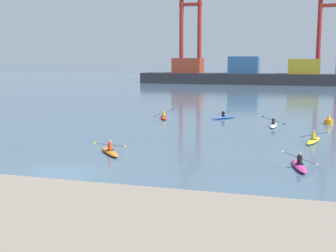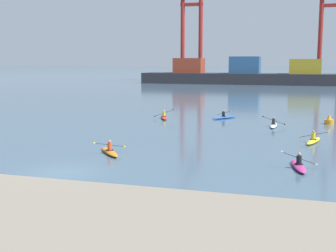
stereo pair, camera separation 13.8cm
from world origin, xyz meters
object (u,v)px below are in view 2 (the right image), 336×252
object	(u,v)px
gantry_crane_west	(191,19)
gantry_crane_west_mid	(332,18)
container_barge	(244,75)
kayak_blue	(224,117)
kayak_orange	(110,151)
kayak_red	(164,117)
kayak_yellow	(313,140)
kayak_white	(274,125)
channel_buoy	(329,120)
kayak_magenta	(298,165)

from	to	relation	value
gantry_crane_west	gantry_crane_west_mid	bearing A→B (deg)	5.04
gantry_crane_west	container_barge	bearing A→B (deg)	-30.67
container_barge	kayak_blue	distance (m)	71.05
kayak_orange	kayak_blue	bearing A→B (deg)	78.12
kayak_red	container_barge	bearing A→B (deg)	90.42
container_barge	kayak_yellow	xyz separation A→B (m)	(15.67, -82.78, -2.23)
gantry_crane_west_mid	kayak_white	xyz separation A→B (m)	(-9.14, -88.61, -17.15)
channel_buoy	kayak_yellow	size ratio (longest dim) A/B	0.29
container_barge	kayak_red	xyz separation A→B (m)	(0.53, -72.53, -2.23)
container_barge	kayak_white	distance (m)	76.27
channel_buoy	kayak_magenta	world-z (taller)	kayak_magenta
container_barge	gantry_crane_west_mid	xyz separation A→B (m)	(21.36, 13.36, 14.92)
kayak_magenta	kayak_blue	bearing A→B (deg)	110.69
kayak_yellow	kayak_magenta	bearing A→B (deg)	-96.36
gantry_crane_west	kayak_blue	distance (m)	85.87
gantry_crane_west_mid	kayak_yellow	world-z (taller)	gantry_crane_west_mid
gantry_crane_west	gantry_crane_west_mid	distance (m)	38.36
kayak_red	kayak_magenta	bearing A→B (deg)	-53.58
container_barge	kayak_yellow	bearing A→B (deg)	-79.28
container_barge	kayak_magenta	distance (m)	92.89
kayak_white	kayak_orange	xyz separation A→B (m)	(-9.77, -15.83, -0.00)
gantry_crane_west	kayak_orange	bearing A→B (deg)	-79.19
gantry_crane_west	kayak_red	distance (m)	86.14
gantry_crane_west	kayak_orange	distance (m)	104.38
gantry_crane_west_mid	container_barge	bearing A→B (deg)	-147.97
kayak_magenta	kayak_orange	size ratio (longest dim) A/B	1.14
kayak_yellow	kayak_white	distance (m)	8.28
container_barge	kayak_white	world-z (taller)	container_barge
container_barge	kayak_red	bearing A→B (deg)	-89.58
kayak_blue	kayak_magenta	distance (m)	22.46
gantry_crane_west_mid	kayak_red	bearing A→B (deg)	-103.63
kayak_yellow	channel_buoy	bearing A→B (deg)	81.33
kayak_red	kayak_magenta	xyz separation A→B (m)	(14.14, -19.17, -0.00)
kayak_magenta	kayak_red	bearing A→B (deg)	126.42
container_barge	kayak_orange	bearing A→B (deg)	-88.46
gantry_crane_west	kayak_blue	size ratio (longest dim) A/B	11.54
kayak_orange	channel_buoy	bearing A→B (deg)	52.21
gantry_crane_west	channel_buoy	bearing A→B (deg)	-67.34
channel_buoy	kayak_red	distance (m)	16.81
gantry_crane_west	gantry_crane_west_mid	size ratio (longest dim) A/B	0.97
kayak_white	kayak_orange	world-z (taller)	kayak_white
kayak_magenta	gantry_crane_west	bearing A→B (deg)	107.22
kayak_red	kayak_white	xyz separation A→B (m)	(11.69, -2.72, 0.00)
kayak_yellow	gantry_crane_west	bearing A→B (deg)	109.31
kayak_yellow	kayak_white	xyz separation A→B (m)	(-3.45, 7.53, 0.00)
container_barge	channel_buoy	xyz separation A→B (m)	(17.33, -71.89, -2.04)
kayak_orange	kayak_white	bearing A→B (deg)	58.32
channel_buoy	kayak_orange	distance (m)	24.29
kayak_red	kayak_blue	size ratio (longest dim) A/B	1.10
kayak_magenta	kayak_yellow	world-z (taller)	kayak_magenta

